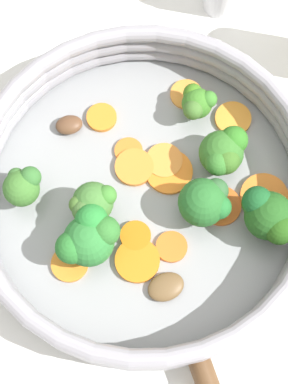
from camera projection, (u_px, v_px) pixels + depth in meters
name	position (u px, v px, depth m)	size (l,w,h in m)	color
ground_plane	(144.00, 200.00, 0.64)	(4.00, 4.00, 0.00)	white
skillet	(144.00, 199.00, 0.63)	(0.31, 0.31, 0.01)	#939699
skillet_rim_wall	(144.00, 188.00, 0.60)	(0.33, 0.33, 0.05)	#98959E
skillet_rivet_left	(164.00, 354.00, 0.58)	(0.01, 0.01, 0.01)	#919895
skillet_rivet_right	(228.00, 332.00, 0.58)	(0.01, 0.01, 0.01)	#989997
carrot_slice_0	(169.00, 172.00, 0.63)	(0.05, 0.05, 0.00)	orange
carrot_slice_1	(70.00, 264.00, 0.60)	(0.04, 0.04, 0.00)	orange
carrot_slice_2	(264.00, 197.00, 0.62)	(0.05, 0.05, 0.01)	orange
carrot_slice_3	(220.00, 206.00, 0.62)	(0.04, 0.04, 0.00)	orange
carrot_slice_4	(136.00, 236.00, 0.61)	(0.03, 0.03, 0.01)	orange
carrot_slice_5	(172.00, 247.00, 0.61)	(0.03, 0.03, 0.00)	orange
carrot_slice_6	(164.00, 161.00, 0.64)	(0.04, 0.04, 0.01)	orange
carrot_slice_7	(130.00, 150.00, 0.64)	(0.03, 0.03, 0.00)	orange
carrot_slice_8	(233.00, 119.00, 0.65)	(0.04, 0.04, 0.00)	#F99933
carrot_slice_9	(139.00, 166.00, 0.64)	(0.04, 0.04, 0.01)	orange
carrot_slice_10	(102.00, 117.00, 0.65)	(0.03, 0.03, 0.01)	orange
carrot_slice_11	(186.00, 94.00, 0.66)	(0.03, 0.03, 0.00)	orange
carrot_slice_12	(137.00, 261.00, 0.60)	(0.04, 0.04, 0.01)	orange
broccoli_floret_0	(224.00, 154.00, 0.61)	(0.05, 0.05, 0.05)	#6D944B
broccoli_floret_1	(267.00, 214.00, 0.59)	(0.06, 0.05, 0.05)	#7EB26A
broccoli_floret_2	(197.00, 103.00, 0.63)	(0.04, 0.04, 0.04)	#6CA55F
broccoli_floret_3	(91.00, 201.00, 0.59)	(0.04, 0.05, 0.05)	#5C8946
broccoli_floret_4	(89.00, 238.00, 0.58)	(0.05, 0.06, 0.06)	#729E53
broccoli_floret_5	(22.00, 186.00, 0.60)	(0.04, 0.04, 0.05)	#7CA560
broccoli_floret_6	(205.00, 202.00, 0.60)	(0.05, 0.05, 0.05)	#628B48
mushroom_piece_0	(69.00, 125.00, 0.65)	(0.03, 0.02, 0.01)	brown
mushroom_piece_1	(166.00, 287.00, 0.60)	(0.03, 0.03, 0.01)	brown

